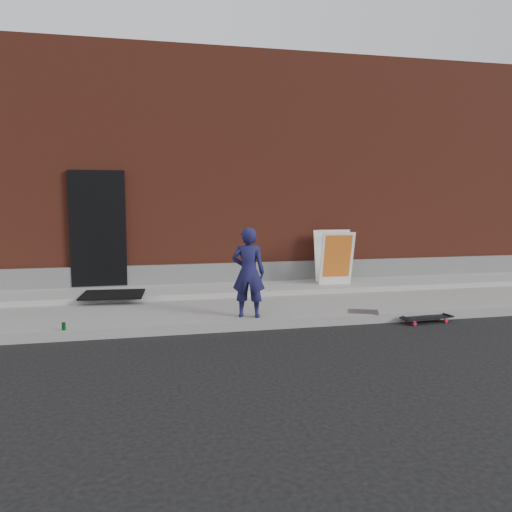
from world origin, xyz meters
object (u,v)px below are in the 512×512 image
object	(u,v)px
skateboard	(427,318)
pizza_sign	(334,257)
child	(248,272)
soda_can	(64,326)

from	to	relation	value
skateboard	pizza_sign	xyz separation A→B (m)	(-0.64, 2.46, 0.72)
child	skateboard	distance (m)	2.97
skateboard	pizza_sign	size ratio (longest dim) A/B	0.79
skateboard	pizza_sign	distance (m)	2.65
skateboard	child	bearing A→B (deg)	171.97
pizza_sign	child	bearing A→B (deg)	-136.79
skateboard	pizza_sign	world-z (taller)	pizza_sign
child	pizza_sign	bearing A→B (deg)	-118.88
skateboard	pizza_sign	bearing A→B (deg)	104.67
pizza_sign	soda_can	bearing A→B (deg)	-154.84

